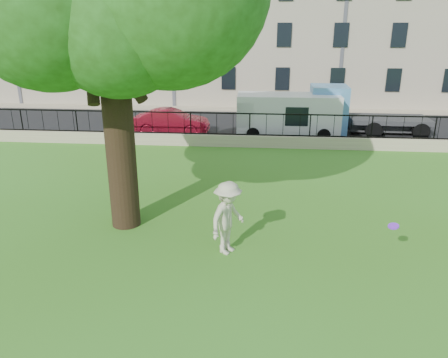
# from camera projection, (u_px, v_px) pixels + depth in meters

# --- Properties ---
(ground) EXTENTS (120.00, 120.00, 0.00)m
(ground) POSITION_uv_depth(u_px,v_px,m) (232.00, 272.00, 11.04)
(ground) COLOR #3E751C
(ground) RESTS_ON ground
(retaining_wall) EXTENTS (50.00, 0.40, 0.60)m
(retaining_wall) POSITION_uv_depth(u_px,v_px,m) (249.00, 141.00, 22.19)
(retaining_wall) COLOR gray
(retaining_wall) RESTS_ON ground
(iron_railing) EXTENTS (50.00, 0.05, 1.13)m
(iron_railing) POSITION_uv_depth(u_px,v_px,m) (250.00, 124.00, 21.91)
(iron_railing) COLOR black
(iron_railing) RESTS_ON retaining_wall
(street) EXTENTS (60.00, 9.00, 0.01)m
(street) POSITION_uv_depth(u_px,v_px,m) (252.00, 126.00, 26.70)
(street) COLOR black
(street) RESTS_ON ground
(sidewalk) EXTENTS (60.00, 1.40, 0.12)m
(sidewalk) POSITION_uv_depth(u_px,v_px,m) (254.00, 110.00, 31.56)
(sidewalk) COLOR gray
(sidewalk) RESTS_ON ground
(building_row) EXTENTS (56.40, 10.40, 13.80)m
(building_row) POSITION_uv_depth(u_px,v_px,m) (258.00, 10.00, 34.57)
(building_row) COLOR #B0A08B
(building_row) RESTS_ON ground
(man) EXTENTS (1.33, 1.52, 2.05)m
(man) POSITION_uv_depth(u_px,v_px,m) (228.00, 218.00, 11.67)
(man) COLOR beige
(man) RESTS_ON ground
(frisbee) EXTENTS (0.32, 0.33, 0.12)m
(frisbee) POSITION_uv_depth(u_px,v_px,m) (393.00, 226.00, 10.90)
(frisbee) COLOR #7F29EA
(red_sedan) EXTENTS (4.21, 1.48, 1.39)m
(red_sedan) POSITION_uv_depth(u_px,v_px,m) (172.00, 122.00, 24.70)
(red_sedan) COLOR maroon
(red_sedan) RESTS_ON street
(white_van) EXTENTS (5.57, 2.26, 2.32)m
(white_van) POSITION_uv_depth(u_px,v_px,m) (288.00, 116.00, 23.98)
(white_van) COLOR silver
(white_van) RESTS_ON street
(blue_truck) EXTENTS (6.42, 2.40, 2.67)m
(blue_truck) POSITION_uv_depth(u_px,v_px,m) (368.00, 110.00, 24.48)
(blue_truck) COLOR #548FC6
(blue_truck) RESTS_ON street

